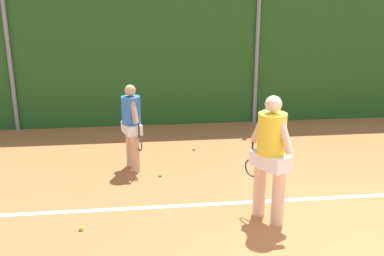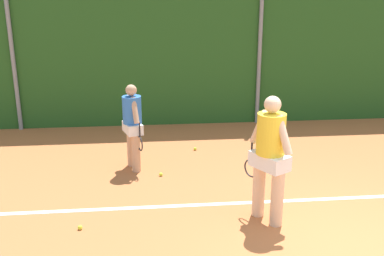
{
  "view_description": "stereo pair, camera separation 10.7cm",
  "coord_description": "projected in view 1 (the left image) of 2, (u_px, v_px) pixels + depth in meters",
  "views": [
    {
      "loc": [
        -2.9,
        -4.6,
        3.31
      ],
      "look_at": [
        -2.09,
        2.39,
        1.13
      ],
      "focal_mm": 41.79,
      "sensor_mm": 36.0,
      "label": 1
    },
    {
      "loc": [
        -2.79,
        -4.61,
        3.31
      ],
      "look_at": [
        -2.09,
        2.39,
        1.13
      ],
      "focal_mm": 41.79,
      "sensor_mm": 36.0,
      "label": 2
    }
  ],
  "objects": [
    {
      "name": "ground_plane",
      "position": [
        319.0,
        196.0,
        7.48
      ],
      "size": [
        31.76,
        31.76,
        0.0
      ],
      "primitive_type": "plane",
      "color": "#B76638"
    },
    {
      "name": "player_midcourt",
      "position": [
        132.0,
        123.0,
        8.37
      ],
      "size": [
        0.42,
        0.73,
        1.65
      ],
      "rotation": [
        0.0,
        0.0,
        5.02
      ],
      "color": "tan",
      "rests_on": "ground_plane"
    },
    {
      "name": "player_foreground_near",
      "position": [
        271.0,
        152.0,
        6.43
      ],
      "size": [
        0.58,
        0.73,
        1.91
      ],
      "rotation": [
        0.0,
        0.0,
        2.11
      ],
      "color": "beige",
      "rests_on": "ground_plane"
    },
    {
      "name": "court_baseline_paint",
      "position": [
        321.0,
        198.0,
        7.4
      ],
      "size": [
        15.09,
        0.1,
        0.01
      ],
      "primitive_type": "cube",
      "color": "white",
      "rests_on": "ground_plane"
    },
    {
      "name": "hedge_fence_backdrop",
      "position": [
        255.0,
        60.0,
        11.36
      ],
      "size": [
        20.65,
        0.25,
        3.21
      ],
      "primitive_type": "cube",
      "color": "#23511E",
      "rests_on": "ground_plane"
    },
    {
      "name": "tennis_ball_0",
      "position": [
        127.0,
        131.0,
        10.8
      ],
      "size": [
        0.07,
        0.07,
        0.07
      ],
      "primitive_type": "sphere",
      "color": "#CCDB33",
      "rests_on": "ground_plane"
    },
    {
      "name": "tennis_ball_6",
      "position": [
        194.0,
        149.0,
        9.62
      ],
      "size": [
        0.07,
        0.07,
        0.07
      ],
      "primitive_type": "sphere",
      "color": "#CCDB33",
      "rests_on": "ground_plane"
    },
    {
      "name": "tennis_ball_1",
      "position": [
        160.0,
        175.0,
        8.28
      ],
      "size": [
        0.07,
        0.07,
        0.07
      ],
      "primitive_type": "sphere",
      "color": "#CCDB33",
      "rests_on": "ground_plane"
    },
    {
      "name": "fence_post_center",
      "position": [
        257.0,
        58.0,
        11.18
      ],
      "size": [
        0.1,
        0.1,
        3.33
      ],
      "primitive_type": "cylinder",
      "color": "gray",
      "rests_on": "ground_plane"
    },
    {
      "name": "fence_post_left",
      "position": [
        10.0,
        63.0,
        10.52
      ],
      "size": [
        0.1,
        0.1,
        3.33
      ],
      "primitive_type": "cylinder",
      "color": "gray",
      "rests_on": "ground_plane"
    },
    {
      "name": "tennis_ball_5",
      "position": [
        81.0,
        228.0,
        6.41
      ],
      "size": [
        0.07,
        0.07,
        0.07
      ],
      "primitive_type": "sphere",
      "color": "#CCDB33",
      "rests_on": "ground_plane"
    }
  ]
}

